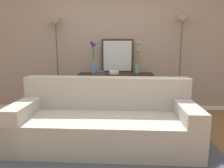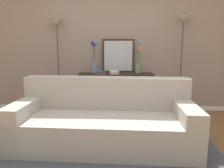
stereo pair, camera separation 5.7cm
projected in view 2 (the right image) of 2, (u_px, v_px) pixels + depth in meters
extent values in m
cube|color=brown|center=(103.00, 161.00, 2.49)|extent=(16.00, 16.00, 0.02)
cube|color=white|center=(110.00, 106.00, 4.55)|extent=(12.00, 0.15, 0.09)
cube|color=gray|center=(110.00, 43.00, 4.32)|extent=(12.00, 0.14, 2.58)
cube|color=#474C56|center=(103.00, 148.00, 2.76)|extent=(2.95, 1.96, 0.01)
cube|color=#ADA89E|center=(104.00, 130.00, 2.83)|extent=(2.38, 1.06, 0.42)
cube|color=#ADA89E|center=(106.00, 93.00, 3.09)|extent=(2.36, 0.36, 0.46)
cube|color=#ADA89E|center=(27.00, 122.00, 2.89)|extent=(0.28, 0.97, 0.60)
cube|color=#ADA89E|center=(185.00, 126.00, 2.73)|extent=(0.28, 0.97, 0.60)
cube|color=#382619|center=(116.00, 74.00, 4.13)|extent=(1.43, 0.34, 0.03)
cube|color=#382619|center=(116.00, 106.00, 4.24)|extent=(1.32, 0.29, 0.01)
cube|color=#382619|center=(80.00, 95.00, 4.08)|extent=(0.05, 0.05, 0.77)
cube|color=#382619|center=(152.00, 96.00, 4.03)|extent=(0.05, 0.05, 0.77)
cube|color=#382619|center=(83.00, 92.00, 4.37)|extent=(0.05, 0.05, 0.77)
cube|color=#382619|center=(150.00, 93.00, 4.32)|extent=(0.05, 0.05, 0.77)
cylinder|color=#4C4C51|center=(60.00, 111.00, 4.34)|extent=(0.26, 0.26, 0.02)
cylinder|color=#4C4C51|center=(59.00, 69.00, 4.19)|extent=(0.02, 0.02, 1.71)
cone|color=silver|center=(56.00, 21.00, 4.03)|extent=(0.28, 0.28, 0.10)
cylinder|color=#4C4C51|center=(178.00, 112.00, 4.26)|extent=(0.26, 0.26, 0.02)
cylinder|color=#4C4C51|center=(181.00, 68.00, 4.11)|extent=(0.02, 0.02, 1.76)
cone|color=silver|center=(184.00, 18.00, 3.94)|extent=(0.28, 0.28, 0.10)
cube|color=#382619|center=(118.00, 56.00, 4.21)|extent=(0.63, 0.02, 0.66)
cube|color=silver|center=(118.00, 56.00, 4.20)|extent=(0.56, 0.01, 0.59)
cylinder|color=#6B84AD|center=(94.00, 67.00, 4.10)|extent=(0.09, 0.09, 0.23)
cylinder|color=#3D7538|center=(95.00, 53.00, 4.06)|extent=(0.01, 0.03, 0.33)
sphere|color=blue|center=(96.00, 44.00, 4.03)|extent=(0.05, 0.05, 0.05)
cylinder|color=#3D7538|center=(93.00, 52.00, 4.05)|extent=(0.02, 0.05, 0.35)
sphere|color=#5118CB|center=(92.00, 43.00, 4.01)|extent=(0.06, 0.06, 0.06)
cylinder|color=#3D7538|center=(94.00, 52.00, 4.06)|extent=(0.02, 0.02, 0.37)
sphere|color=#3E62C0|center=(93.00, 42.00, 4.04)|extent=(0.05, 0.05, 0.05)
cylinder|color=#3D7538|center=(94.00, 54.00, 4.07)|extent=(0.04, 0.01, 0.30)
sphere|color=#5717DE|center=(94.00, 46.00, 4.06)|extent=(0.06, 0.06, 0.06)
cylinder|color=#669E6B|center=(138.00, 69.00, 4.12)|extent=(0.09, 0.09, 0.18)
cylinder|color=#3D7538|center=(139.00, 53.00, 4.06)|extent=(0.02, 0.02, 0.40)
sphere|color=#42B5E7|center=(140.00, 43.00, 4.01)|extent=(0.06, 0.06, 0.06)
cylinder|color=#3D7538|center=(139.00, 56.00, 4.08)|extent=(0.01, 0.04, 0.31)
sphere|color=gold|center=(140.00, 48.00, 4.05)|extent=(0.04, 0.04, 0.04)
cylinder|color=#3D7538|center=(139.00, 57.00, 4.07)|extent=(0.02, 0.01, 0.26)
sphere|color=gold|center=(140.00, 50.00, 4.03)|extent=(0.06, 0.06, 0.06)
cylinder|color=#3D7538|center=(139.00, 56.00, 4.07)|extent=(0.02, 0.02, 0.29)
sphere|color=#DB438C|center=(139.00, 49.00, 4.02)|extent=(0.05, 0.05, 0.05)
cylinder|color=silver|center=(114.00, 73.00, 4.02)|extent=(0.19, 0.19, 0.05)
torus|color=silver|center=(114.00, 71.00, 4.02)|extent=(0.18, 0.18, 0.01)
cube|color=slate|center=(101.00, 73.00, 4.06)|extent=(0.21, 0.17, 0.01)
cube|color=#6B3360|center=(101.00, 72.00, 4.06)|extent=(0.19, 0.16, 0.02)
cube|color=#1E7075|center=(100.00, 71.00, 4.05)|extent=(0.17, 0.15, 0.01)
cube|color=#B77F33|center=(88.00, 109.00, 4.28)|extent=(0.04, 0.17, 0.13)
cube|color=#6B3360|center=(90.00, 110.00, 4.28)|extent=(0.04, 0.15, 0.10)
cube|color=tan|center=(92.00, 110.00, 4.27)|extent=(0.05, 0.16, 0.12)
cube|color=silver|center=(95.00, 109.00, 4.27)|extent=(0.05, 0.14, 0.13)
cube|color=slate|center=(98.00, 109.00, 4.27)|extent=(0.06, 0.15, 0.13)
cube|color=#2D2D33|center=(100.00, 110.00, 4.27)|extent=(0.04, 0.16, 0.12)
cube|color=#BC3328|center=(103.00, 110.00, 4.27)|extent=(0.06, 0.17, 0.10)
cube|color=maroon|center=(105.00, 110.00, 4.26)|extent=(0.02, 0.16, 0.12)
cube|color=#1E7075|center=(107.00, 110.00, 4.26)|extent=(0.05, 0.17, 0.11)
cube|color=gold|center=(109.00, 110.00, 4.26)|extent=(0.03, 0.17, 0.10)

